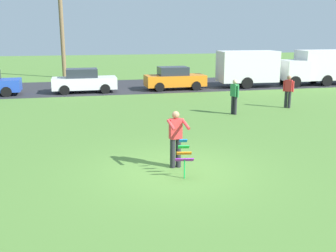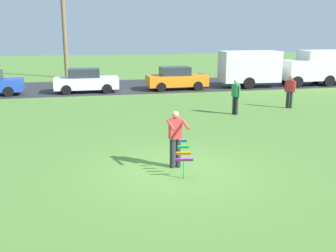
{
  "view_description": "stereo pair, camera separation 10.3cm",
  "coord_description": "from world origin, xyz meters",
  "px_view_note": "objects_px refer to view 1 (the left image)",
  "views": [
    {
      "loc": [
        -2.71,
        -10.75,
        4.01
      ],
      "look_at": [
        0.07,
        1.28,
        1.05
      ],
      "focal_mm": 42.39,
      "sensor_mm": 36.0,
      "label": 1
    },
    {
      "loc": [
        -2.61,
        -10.78,
        4.01
      ],
      "look_at": [
        0.07,
        1.28,
        1.05
      ],
      "focal_mm": 42.39,
      "sensor_mm": 36.0,
      "label": 2
    }
  ],
  "objects_px": {
    "person_kite_flyer": "(176,137)",
    "person_walker_near": "(234,96)",
    "parked_truck_red_cab": "(335,66)",
    "person_walker_far": "(288,91)",
    "parked_truck_white_box": "(258,68)",
    "kite_held": "(184,154)",
    "parked_car_white": "(84,81)",
    "parked_car_orange": "(175,79)"
  },
  "relations": [
    {
      "from": "person_kite_flyer",
      "to": "person_walker_near",
      "type": "height_order",
      "value": "same"
    },
    {
      "from": "parked_truck_red_cab",
      "to": "person_walker_far",
      "type": "bearing_deg",
      "value": -136.4
    },
    {
      "from": "parked_truck_white_box",
      "to": "person_walker_far",
      "type": "height_order",
      "value": "parked_truck_white_box"
    },
    {
      "from": "person_kite_flyer",
      "to": "parked_truck_white_box",
      "type": "xyz_separation_m",
      "value": [
        10.23,
        15.97,
        0.46
      ]
    },
    {
      "from": "kite_held",
      "to": "person_walker_near",
      "type": "distance_m",
      "value": 9.1
    },
    {
      "from": "kite_held",
      "to": "parked_car_white",
      "type": "height_order",
      "value": "parked_car_white"
    },
    {
      "from": "parked_truck_white_box",
      "to": "person_walker_near",
      "type": "xyz_separation_m",
      "value": [
        -5.5,
        -8.95,
        -0.48
      ]
    },
    {
      "from": "parked_car_white",
      "to": "parked_car_orange",
      "type": "xyz_separation_m",
      "value": [
        6.23,
        -0.0,
        0.0
      ]
    },
    {
      "from": "person_kite_flyer",
      "to": "parked_truck_red_cab",
      "type": "height_order",
      "value": "parked_truck_red_cab"
    },
    {
      "from": "parked_car_white",
      "to": "parked_truck_red_cab",
      "type": "xyz_separation_m",
      "value": [
        18.91,
        -0.0,
        0.64
      ]
    },
    {
      "from": "kite_held",
      "to": "parked_truck_red_cab",
      "type": "bearing_deg",
      "value": 45.33
    },
    {
      "from": "person_kite_flyer",
      "to": "person_walker_near",
      "type": "bearing_deg",
      "value": 56.0
    },
    {
      "from": "person_walker_far",
      "to": "parked_car_orange",
      "type": "bearing_deg",
      "value": 117.87
    },
    {
      "from": "person_kite_flyer",
      "to": "parked_car_white",
      "type": "distance_m",
      "value": 16.14
    },
    {
      "from": "parked_truck_red_cab",
      "to": "kite_held",
      "type": "bearing_deg",
      "value": -134.67
    },
    {
      "from": "parked_truck_white_box",
      "to": "kite_held",
      "type": "bearing_deg",
      "value": -121.31
    },
    {
      "from": "parked_car_orange",
      "to": "person_walker_near",
      "type": "distance_m",
      "value": 8.99
    },
    {
      "from": "person_walker_near",
      "to": "parked_truck_red_cab",
      "type": "bearing_deg",
      "value": 37.02
    },
    {
      "from": "kite_held",
      "to": "parked_truck_white_box",
      "type": "height_order",
      "value": "parked_truck_white_box"
    },
    {
      "from": "parked_car_white",
      "to": "parked_car_orange",
      "type": "relative_size",
      "value": 0.99
    },
    {
      "from": "parked_car_white",
      "to": "person_walker_near",
      "type": "bearing_deg",
      "value": -51.83
    },
    {
      "from": "parked_truck_white_box",
      "to": "parked_car_orange",
      "type": "bearing_deg",
      "value": 180.0
    },
    {
      "from": "parked_car_white",
      "to": "parked_car_orange",
      "type": "distance_m",
      "value": 6.23
    },
    {
      "from": "kite_held",
      "to": "person_walker_far",
      "type": "bearing_deg",
      "value": 47.02
    },
    {
      "from": "parked_car_orange",
      "to": "parked_truck_white_box",
      "type": "bearing_deg",
      "value": -0.0
    },
    {
      "from": "parked_truck_red_cab",
      "to": "person_walker_near",
      "type": "bearing_deg",
      "value": -142.98
    },
    {
      "from": "parked_car_white",
      "to": "parked_truck_white_box",
      "type": "xyz_separation_m",
      "value": [
        12.54,
        -0.0,
        0.64
      ]
    },
    {
      "from": "person_walker_near",
      "to": "kite_held",
      "type": "bearing_deg",
      "value": -121.01
    },
    {
      "from": "kite_held",
      "to": "parked_car_white",
      "type": "distance_m",
      "value": 16.92
    },
    {
      "from": "parked_truck_red_cab",
      "to": "parked_truck_white_box",
      "type": "bearing_deg",
      "value": -180.0
    },
    {
      "from": "parked_truck_white_box",
      "to": "person_walker_near",
      "type": "distance_m",
      "value": 10.52
    },
    {
      "from": "person_kite_flyer",
      "to": "parked_truck_white_box",
      "type": "bearing_deg",
      "value": 57.35
    },
    {
      "from": "parked_truck_red_cab",
      "to": "person_walker_far",
      "type": "xyz_separation_m",
      "value": [
        -8.43,
        -8.03,
        -0.48
      ]
    },
    {
      "from": "kite_held",
      "to": "parked_truck_white_box",
      "type": "bearing_deg",
      "value": 58.69
    },
    {
      "from": "person_kite_flyer",
      "to": "parked_car_white",
      "type": "xyz_separation_m",
      "value": [
        -2.3,
        15.97,
        -0.18
      ]
    },
    {
      "from": "person_kite_flyer",
      "to": "parked_car_white",
      "type": "relative_size",
      "value": 0.41
    },
    {
      "from": "parked_truck_red_cab",
      "to": "person_walker_near",
      "type": "height_order",
      "value": "parked_truck_red_cab"
    },
    {
      "from": "parked_car_orange",
      "to": "parked_truck_white_box",
      "type": "xyz_separation_m",
      "value": [
        6.3,
        -0.0,
        0.64
      ]
    },
    {
      "from": "parked_truck_white_box",
      "to": "person_kite_flyer",
      "type": "bearing_deg",
      "value": -122.65
    },
    {
      "from": "parked_car_white",
      "to": "parked_truck_red_cab",
      "type": "bearing_deg",
      "value": -0.0
    },
    {
      "from": "person_walker_far",
      "to": "parked_truck_red_cab",
      "type": "bearing_deg",
      "value": 43.6
    },
    {
      "from": "person_walker_near",
      "to": "person_walker_far",
      "type": "height_order",
      "value": "same"
    }
  ]
}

